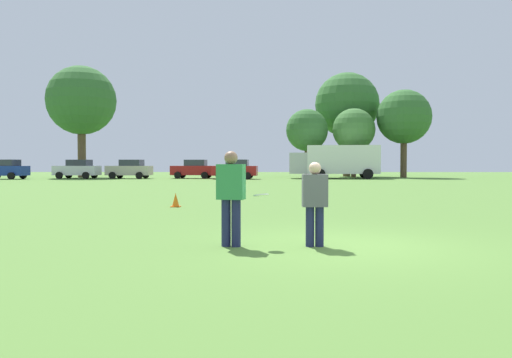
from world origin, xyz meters
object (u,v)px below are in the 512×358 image
player_thrower (231,193)px  parked_car_mid_right (194,169)px  player_defender (315,199)px  parked_car_mid_left (78,169)px  frisbee (261,195)px  parked_car_center (130,169)px  parked_car_near_right (235,169)px  traffic_cone (176,200)px  parked_car_near_left (4,169)px  box_truck (336,160)px

player_thrower → parked_car_mid_right: (-6.10, 40.85, -0.04)m
player_thrower → player_defender: (1.50, 0.01, -0.12)m
parked_car_mid_left → parked_car_mid_right: same height
frisbee → parked_car_center: 42.09m
player_thrower → parked_car_near_right: 38.83m
traffic_cone → parked_car_mid_right: size_ratio=0.11×
parked_car_near_left → parked_car_mid_right: bearing=7.8°
traffic_cone → parked_car_near_right: (0.45, 30.52, 0.69)m
traffic_cone → player_defender: bearing=-64.8°
frisbee → parked_car_near_right: parked_car_near_right is taller
player_defender → frisbee: player_defender is taller
player_thrower → box_truck: box_truck is taller
traffic_cone → parked_car_mid_left: size_ratio=0.11×
player_defender → box_truck: size_ratio=0.17×
player_defender → parked_car_near_right: size_ratio=0.35×
parked_car_near_left → parked_car_center: (11.30, 1.62, 0.00)m
player_thrower → traffic_cone: player_thrower is taller
traffic_cone → box_truck: 33.65m
frisbee → parked_car_near_right: bearing=93.6°
parked_car_near_left → parked_car_mid_right: same height
parked_car_near_right → parked_car_mid_right: bearing=153.5°
frisbee → parked_car_near_left: (-23.99, 38.51, -0.00)m
parked_car_near_left → parked_car_mid_left: size_ratio=1.00×
player_thrower → parked_car_mid_right: bearing=98.5°
traffic_cone → parked_car_near_right: parked_car_near_right is taller
player_thrower → parked_car_center: parked_car_center is taller
parked_car_near_left → box_truck: 31.21m
parked_car_mid_right → box_truck: size_ratio=0.50×
parked_car_center → traffic_cone: bearing=-72.9°
traffic_cone → parked_car_mid_left: bearing=115.0°
parked_car_mid_right → parked_car_near_right: same height
parked_car_near_left → parked_car_mid_left: same height
parked_car_center → box_truck: bearing=0.7°
frisbee → parked_car_mid_left: parked_car_mid_left is taller
frisbee → player_thrower: bearing=175.3°
parked_car_mid_left → player_defender: bearing=-65.0°
player_thrower → parked_car_center: size_ratio=0.39×
parked_car_mid_right → parked_car_mid_left: bearing=-176.4°
traffic_cone → parked_car_center: bearing=107.1°
frisbee → parked_car_near_right: 38.90m
traffic_cone → box_truck: box_truck is taller
traffic_cone → parked_car_mid_left: (-14.84, 31.89, 0.69)m
parked_car_center → box_truck: size_ratio=0.50×
parked_car_mid_right → traffic_cone: bearing=-83.5°
traffic_cone → parked_car_center: size_ratio=0.11×
parked_car_near_left → parked_car_mid_right: 17.52m
traffic_cone → parked_car_mid_right: bearing=96.5°
traffic_cone → parked_car_near_right: size_ratio=0.11×
frisbee → parked_car_mid_right: 41.42m
parked_car_near_left → parked_car_near_right: (21.52, 0.31, 0.00)m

